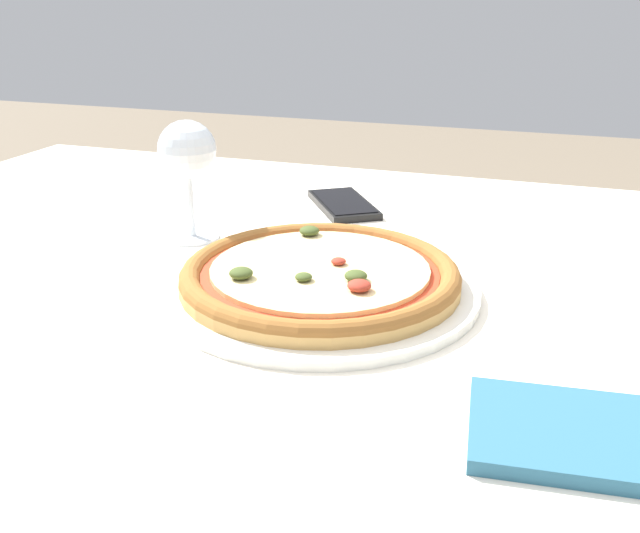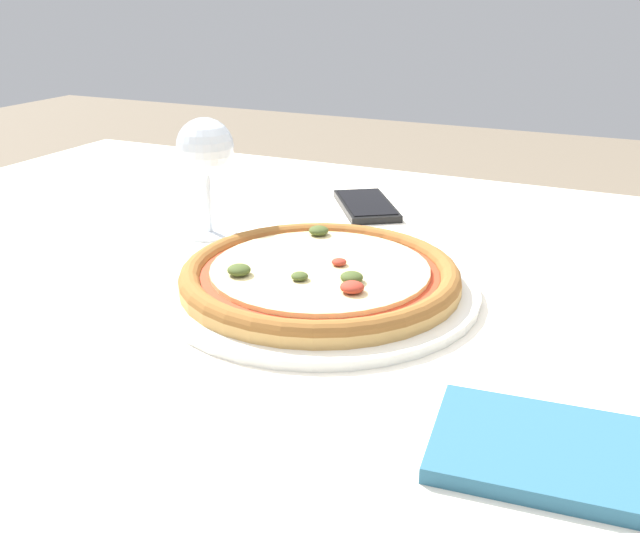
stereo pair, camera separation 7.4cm
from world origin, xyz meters
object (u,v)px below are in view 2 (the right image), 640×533
at_px(pizza_plate, 320,278).
at_px(cell_phone, 366,205).
at_px(wine_glass_far_left, 205,151).
at_px(dining_table, 210,334).

distance_m(pizza_plate, cell_phone, 0.31).
height_order(pizza_plate, cell_phone, pizza_plate).
height_order(wine_glass_far_left, cell_phone, wine_glass_far_left).
distance_m(dining_table, cell_phone, 0.31).
bearing_deg(pizza_plate, wine_glass_far_left, 151.79).
relative_size(wine_glass_far_left, cell_phone, 0.95).
distance_m(dining_table, pizza_plate, 0.19).
xyz_separation_m(wine_glass_far_left, cell_phone, (0.14, 0.19, -0.10)).
height_order(dining_table, cell_phone, cell_phone).
distance_m(dining_table, wine_glass_far_left, 0.23).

